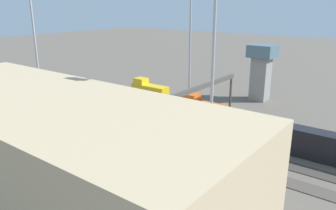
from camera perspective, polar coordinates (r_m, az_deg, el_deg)
ground_plane at (r=71.34m, az=-1.97°, el=-2.18°), size 400.00×400.00×0.00m
track_bed_0 at (r=78.91m, az=2.63°, el=-0.25°), size 140.00×2.80×0.12m
track_bed_1 at (r=75.04m, az=0.45°, el=-1.14°), size 140.00×2.80×0.12m
track_bed_2 at (r=71.32m, az=-1.97°, el=-2.13°), size 140.00×2.80×0.12m
track_bed_3 at (r=67.76m, az=-4.65°, el=-3.23°), size 140.00×2.80×0.12m
track_bed_4 at (r=64.39m, az=-7.63°, el=-4.43°), size 140.00×2.80×0.12m
train_on_track_0 at (r=84.56m, az=-3.23°, el=2.40°), size 10.00×3.00×5.00m
train_on_track_1 at (r=69.99m, az=5.86°, el=-0.78°), size 10.00×3.00×5.00m
train_on_track_2 at (r=65.30m, az=4.56°, el=-2.12°), size 66.40×3.06×4.40m
light_mast_0 at (r=77.40m, az=3.83°, el=13.58°), size 2.80×0.70×30.03m
light_mast_1 at (r=45.67m, az=7.88°, el=12.40°), size 2.80×0.70×31.89m
light_mast_3 at (r=75.30m, az=-21.91°, el=12.05°), size 2.80×0.70×29.32m
signal_gantry at (r=63.07m, az=5.69°, el=2.22°), size 0.70×25.00×8.80m
maintenance_shed at (r=42.46m, az=-19.78°, el=-7.27°), size 50.32×18.36×13.36m
control_tower at (r=85.94m, az=15.58°, el=6.06°), size 6.00×6.00×13.77m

